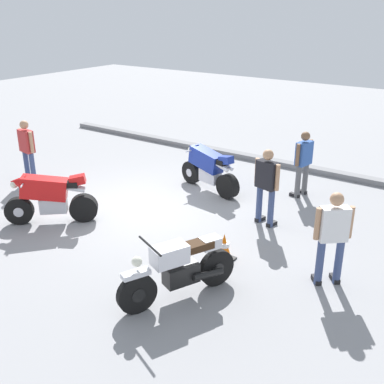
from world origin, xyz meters
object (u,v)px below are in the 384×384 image
Objects in this scene: traffic_cone at (224,247)px; person_in_black_shirt at (267,183)px; motorcycle_silver_cruiser at (179,269)px; motorcycle_blue_sportbike at (209,168)px; person_in_blue_shirt at (303,160)px; person_in_red_shirt at (27,147)px; motorcycle_red_sportbike at (50,197)px; person_in_white_shirt at (333,233)px.

person_in_black_shirt is at bearing 92.52° from traffic_cone.
motorcycle_silver_cruiser is 1.01× the size of motorcycle_blue_sportbike.
person_in_blue_shirt is at bearing -139.74° from motorcycle_blue_sportbike.
person_in_red_shirt reaches higher than motorcycle_silver_cruiser.
person_in_red_shirt is (-2.48, 1.36, 0.34)m from motorcycle_red_sportbike.
person_in_blue_shirt is 3.05× the size of traffic_cone.
person_in_white_shirt is (1.81, 1.75, 0.42)m from motorcycle_silver_cruiser.
motorcycle_silver_cruiser is 3.26m from person_in_black_shirt.
traffic_cone is at bearing -162.52° from person_in_black_shirt.
person_in_white_shirt is (3.97, -2.47, 0.34)m from motorcycle_blue_sportbike.
person_in_red_shirt reaches higher than motorcycle_red_sportbike.
person_in_black_shirt reaches higher than motorcycle_blue_sportbike.
person_in_red_shirt is at bearing 174.28° from traffic_cone.
person_in_red_shirt reaches higher than traffic_cone.
motorcycle_silver_cruiser is 6.73m from person_in_red_shirt.
motorcycle_silver_cruiser is 1.23× the size of motorcycle_red_sportbike.
motorcycle_silver_cruiser is 3.70× the size of traffic_cone.
motorcycle_silver_cruiser is 1.18× the size of person_in_black_shirt.
person_in_black_shirt is 1.96m from person_in_blue_shirt.
motorcycle_red_sportbike is 4.59m from person_in_black_shirt.
motorcycle_red_sportbike is 3.00× the size of traffic_cone.
person_in_red_shirt is 6.43m from traffic_cone.
person_in_black_shirt is at bearing 11.44° from person_in_white_shirt.
person_in_blue_shirt reaches higher than motorcycle_silver_cruiser.
person_in_black_shirt is (3.81, 2.53, 0.35)m from motorcycle_red_sportbike.
person_in_blue_shirt reaches higher than traffic_cone.
person_in_white_shirt is at bearing 97.12° from person_in_red_shirt.
motorcycle_red_sportbike is 0.82× the size of motorcycle_blue_sportbike.
traffic_cone is (-1.83, -0.32, -0.68)m from person_in_white_shirt.
motorcycle_silver_cruiser is 1.19× the size of person_in_white_shirt.
person_in_red_shirt is (-6.39, 2.06, 0.41)m from motorcycle_silver_cruiser.
motorcycle_red_sportbike is 0.97× the size of person_in_red_shirt.
motorcycle_red_sportbike is at bearing -76.33° from motorcycle_silver_cruiser.
person_in_blue_shirt is (3.82, 4.49, 0.32)m from motorcycle_red_sportbike.
motorcycle_silver_cruiser is at bearing -163.24° from person_in_black_shirt.
person_in_red_shirt is at bearing -84.05° from motorcycle_silver_cruiser.
person_in_white_shirt is 1.02× the size of person_in_blue_shirt.
motorcycle_silver_cruiser is 5.21m from person_in_blue_shirt.
person_in_blue_shirt reaches higher than motorcycle_red_sportbike.
traffic_cone is at bearing 142.38° from motorcycle_blue_sportbike.
motorcycle_red_sportbike is 2.85m from person_in_red_shirt.
motorcycle_red_sportbike and motorcycle_blue_sportbike have the same top height.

